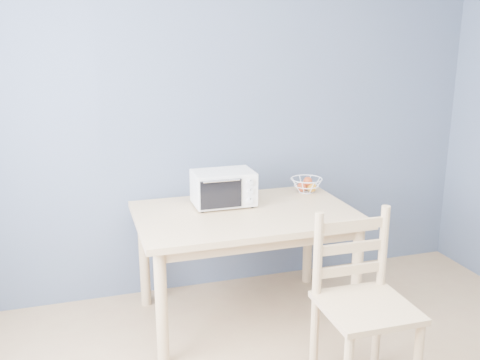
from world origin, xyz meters
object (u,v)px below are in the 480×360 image
object	(u,v)px
dining_table	(246,226)
fruit_basket	(306,185)
toaster_oven	(221,188)
dining_chair	(362,307)

from	to	relation	value
dining_table	fruit_basket	bearing A→B (deg)	27.38
dining_table	toaster_oven	bearing A→B (deg)	124.67
dining_table	dining_chair	distance (m)	0.98
fruit_basket	dining_chair	xyz separation A→B (m)	(-0.20, -1.18, -0.33)
dining_table	toaster_oven	xyz separation A→B (m)	(-0.12, 0.17, 0.22)
fruit_basket	dining_table	bearing A→B (deg)	-152.62
dining_table	toaster_oven	size ratio (longest dim) A/B	3.50
toaster_oven	fruit_basket	size ratio (longest dim) A/B	1.64
fruit_basket	dining_chair	bearing A→B (deg)	-99.75
dining_table	toaster_oven	world-z (taller)	toaster_oven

